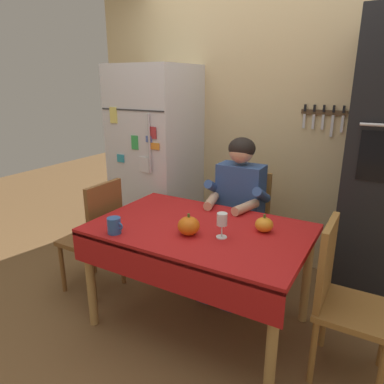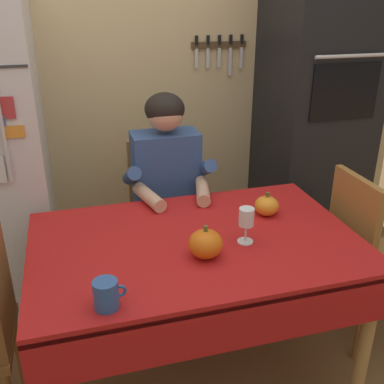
# 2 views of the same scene
# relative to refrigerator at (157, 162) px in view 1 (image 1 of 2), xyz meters

# --- Properties ---
(ground_plane) EXTENTS (10.00, 10.00, 0.00)m
(ground_plane) POSITION_rel_refrigerator_xyz_m (0.95, -0.96, -0.90)
(ground_plane) COLOR brown
(ground_plane) RESTS_ON ground
(back_wall_assembly) EXTENTS (3.70, 0.13, 2.60)m
(back_wall_assembly) POSITION_rel_refrigerator_xyz_m (1.00, 0.39, 0.40)
(back_wall_assembly) COLOR #D1B784
(back_wall_assembly) RESTS_ON ground
(refrigerator) EXTENTS (0.68, 0.71, 1.80)m
(refrigerator) POSITION_rel_refrigerator_xyz_m (0.00, 0.00, 0.00)
(refrigerator) COLOR silver
(refrigerator) RESTS_ON ground
(dining_table) EXTENTS (1.40, 0.90, 0.74)m
(dining_table) POSITION_rel_refrigerator_xyz_m (0.95, -0.88, -0.24)
(dining_table) COLOR tan
(dining_table) RESTS_ON ground
(chair_behind_person) EXTENTS (0.40, 0.40, 0.93)m
(chair_behind_person) POSITION_rel_refrigerator_xyz_m (0.97, -0.09, -0.39)
(chair_behind_person) COLOR #9E6B33
(chair_behind_person) RESTS_ON ground
(seated_person) EXTENTS (0.47, 0.55, 1.25)m
(seated_person) POSITION_rel_refrigerator_xyz_m (0.97, -0.28, -0.16)
(seated_person) COLOR #38384C
(seated_person) RESTS_ON ground
(chair_left_side) EXTENTS (0.40, 0.40, 0.93)m
(chair_left_side) POSITION_rel_refrigerator_xyz_m (0.05, -0.90, -0.39)
(chair_left_side) COLOR brown
(chair_left_side) RESTS_ON ground
(chair_right_side) EXTENTS (0.40, 0.40, 0.93)m
(chair_right_side) POSITION_rel_refrigerator_xyz_m (1.85, -0.84, -0.39)
(chair_right_side) COLOR #9E6B33
(chair_right_side) RESTS_ON ground
(coffee_mug) EXTENTS (0.11, 0.09, 0.10)m
(coffee_mug) POSITION_rel_refrigerator_xyz_m (0.54, -1.22, -0.11)
(coffee_mug) COLOR #2D569E
(coffee_mug) RESTS_ON dining_table
(wine_glass) EXTENTS (0.07, 0.07, 0.16)m
(wine_glass) POSITION_rel_refrigerator_xyz_m (1.15, -0.94, -0.05)
(wine_glass) COLOR white
(wine_glass) RESTS_ON dining_table
(pumpkin_large) EXTENTS (0.12, 0.12, 0.12)m
(pumpkin_large) POSITION_rel_refrigerator_xyz_m (1.34, -0.72, -0.11)
(pumpkin_large) COLOR orange
(pumpkin_large) RESTS_ON dining_table
(pumpkin_medium) EXTENTS (0.14, 0.14, 0.14)m
(pumpkin_medium) POSITION_rel_refrigerator_xyz_m (0.95, -1.00, -0.10)
(pumpkin_medium) COLOR orange
(pumpkin_medium) RESTS_ON dining_table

